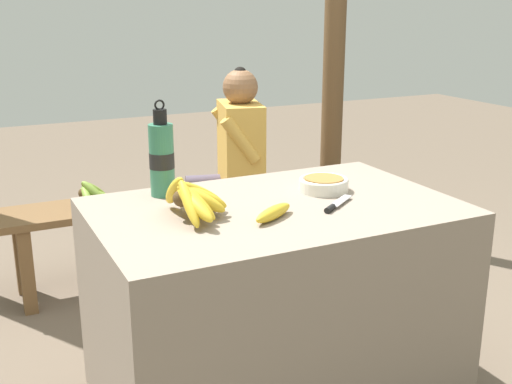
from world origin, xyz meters
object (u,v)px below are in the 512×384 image
(knife, at_px, (335,205))
(seated_vendor, at_px, (231,154))
(wooden_bench, at_px, (182,206))
(support_post_far, at_px, (334,53))
(banana_bunch_ripe, at_px, (192,197))
(banana_bunch_green, at_px, (91,192))
(water_bottle, at_px, (162,158))
(loose_banana_front, at_px, (273,213))
(serving_bowl, at_px, (324,183))

(knife, height_order, seated_vendor, seated_vendor)
(knife, height_order, wooden_bench, knife)
(wooden_bench, relative_size, support_post_far, 0.82)
(banana_bunch_ripe, xyz_separation_m, support_post_far, (1.45, 1.47, 0.30))
(seated_vendor, xyz_separation_m, banana_bunch_green, (-0.73, 0.02, -0.12))
(water_bottle, distance_m, knife, 0.63)
(water_bottle, distance_m, seated_vendor, 1.13)
(water_bottle, distance_m, support_post_far, 1.90)
(seated_vendor, bearing_deg, loose_banana_front, 86.24)
(wooden_bench, bearing_deg, support_post_far, 14.58)
(banana_bunch_ripe, relative_size, banana_bunch_green, 1.27)
(serving_bowl, bearing_deg, water_bottle, 159.47)
(banana_bunch_ripe, height_order, support_post_far, support_post_far)
(serving_bowl, relative_size, seated_vendor, 0.17)
(water_bottle, bearing_deg, serving_bowl, -20.53)
(support_post_far, bearing_deg, water_bottle, -140.85)
(loose_banana_front, bearing_deg, support_post_far, 52.39)
(banana_bunch_ripe, relative_size, loose_banana_front, 1.82)
(seated_vendor, xyz_separation_m, support_post_far, (0.81, 0.30, 0.47))
(banana_bunch_ripe, bearing_deg, loose_banana_front, -28.42)
(water_bottle, distance_m, loose_banana_front, 0.48)
(banana_bunch_ripe, distance_m, wooden_bench, 1.32)
(loose_banana_front, relative_size, banana_bunch_green, 0.70)
(loose_banana_front, bearing_deg, serving_bowl, 32.94)
(water_bottle, xyz_separation_m, loose_banana_front, (0.23, -0.40, -0.11))
(knife, distance_m, wooden_bench, 1.36)
(banana_bunch_ripe, xyz_separation_m, knife, (0.46, -0.11, -0.06))
(loose_banana_front, bearing_deg, water_bottle, 120.01)
(serving_bowl, bearing_deg, loose_banana_front, -147.06)
(banana_bunch_green, bearing_deg, support_post_far, 10.23)
(water_bottle, relative_size, wooden_bench, 0.19)
(banana_bunch_ripe, distance_m, knife, 0.48)
(knife, xyz_separation_m, seated_vendor, (0.19, 1.28, -0.12))
(wooden_bench, distance_m, seated_vendor, 0.37)
(wooden_bench, xyz_separation_m, support_post_far, (1.08, 0.28, 0.73))
(banana_bunch_ripe, bearing_deg, seated_vendor, 61.07)
(seated_vendor, height_order, support_post_far, support_post_far)
(water_bottle, relative_size, loose_banana_front, 1.84)
(banana_bunch_green, bearing_deg, serving_bowl, -60.83)
(banana_bunch_green, bearing_deg, knife, -67.22)
(loose_banana_front, xyz_separation_m, knife, (0.24, 0.01, -0.01))
(loose_banana_front, height_order, support_post_far, support_post_far)
(loose_banana_front, bearing_deg, banana_bunch_green, 103.36)
(banana_bunch_ripe, bearing_deg, water_bottle, 91.51)
(wooden_bench, xyz_separation_m, banana_bunch_green, (-0.46, 0.00, 0.13))
(seated_vendor, bearing_deg, water_bottle, 67.91)
(wooden_bench, relative_size, banana_bunch_green, 6.73)
(wooden_bench, bearing_deg, banana_bunch_green, 179.58)
(water_bottle, height_order, banana_bunch_green, water_bottle)
(serving_bowl, relative_size, knife, 1.04)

